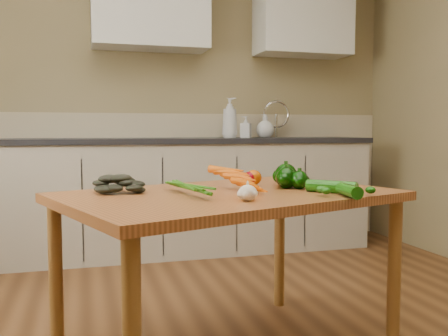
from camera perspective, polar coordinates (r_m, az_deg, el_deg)
name	(u,v)px	position (r m, az deg, el deg)	size (l,w,h in m)	color
room	(250,56)	(1.97, 2.94, 12.63)	(4.04, 5.04, 2.64)	brown
counter_run	(194,194)	(3.98, -3.50, -2.94)	(2.84, 0.64, 1.14)	#B3A895
upper_cabinets	(225,9)	(4.26, 0.16, 17.76)	(2.15, 0.35, 0.70)	silver
table	(229,211)	(2.07, 0.54, -4.93)	(1.53, 1.24, 0.71)	#AF6333
soap_bottle_a	(230,118)	(4.08, 0.67, 5.76)	(0.12, 0.13, 0.32)	silver
soap_bottle_b	(246,127)	(4.12, 2.51, 4.72)	(0.08, 0.08, 0.18)	silver
soap_bottle_c	(265,126)	(4.21, 4.72, 4.81)	(0.15, 0.15, 0.19)	silver
carrot_bunch	(224,184)	(2.05, 0.03, -1.84)	(0.25, 0.19, 0.07)	#E65E05
leafy_greens	(121,182)	(2.05, -11.74, -1.55)	(0.19, 0.17, 0.09)	black
garlic_bulb	(248,193)	(1.80, 2.72, -2.86)	(0.07, 0.07, 0.06)	white
pepper_a	(286,178)	(2.20, 7.16, -1.13)	(0.09, 0.09, 0.09)	black
pepper_b	(286,175)	(2.27, 7.08, -0.83)	(0.10, 0.10, 0.10)	black
pepper_c	(299,180)	(2.18, 8.61, -1.37)	(0.08, 0.08, 0.08)	black
tomato_a	(249,178)	(2.31, 2.90, -1.20)	(0.07, 0.07, 0.06)	maroon
tomato_b	(253,177)	(2.32, 3.39, -1.08)	(0.08, 0.08, 0.07)	#C95005
tomato_c	(281,177)	(2.40, 6.58, -1.04)	(0.06, 0.06, 0.06)	#C95005
zucchini_a	(332,187)	(2.06, 12.19, -2.12)	(0.05, 0.05, 0.21)	#0F4D08
zucchini_b	(349,190)	(1.97, 14.05, -2.50)	(0.05, 0.05, 0.18)	#0F4D08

